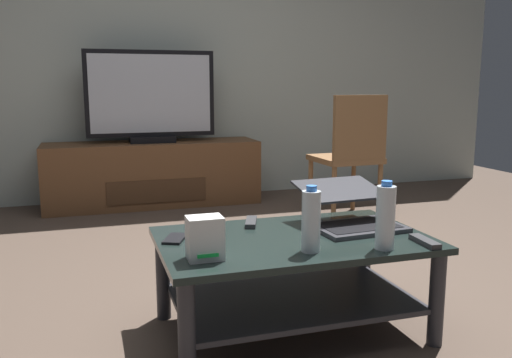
# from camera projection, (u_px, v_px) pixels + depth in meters

# --- Properties ---
(ground_plane) EXTENTS (7.68, 7.68, 0.00)m
(ground_plane) POSITION_uv_depth(u_px,v_px,m) (268.00, 301.00, 2.51)
(ground_plane) COLOR #4C3D33
(back_wall) EXTENTS (6.40, 0.12, 2.80)m
(back_wall) POSITION_uv_depth(u_px,v_px,m) (174.00, 38.00, 4.67)
(back_wall) COLOR #A8B2A8
(back_wall) RESTS_ON ground
(coffee_table) EXTENTS (1.06, 0.66, 0.40)m
(coffee_table) POSITION_uv_depth(u_px,v_px,m) (293.00, 266.00, 2.16)
(coffee_table) COLOR black
(coffee_table) RESTS_ON ground
(media_cabinet) EXTENTS (1.75, 0.49, 0.53)m
(media_cabinet) POSITION_uv_depth(u_px,v_px,m) (153.00, 173.00, 4.49)
(media_cabinet) COLOR brown
(media_cabinet) RESTS_ON ground
(television) EXTENTS (1.04, 0.20, 0.74)m
(television) POSITION_uv_depth(u_px,v_px,m) (151.00, 98.00, 4.36)
(television) COLOR black
(television) RESTS_ON media_cabinet
(dining_chair) EXTENTS (0.46, 0.46, 0.93)m
(dining_chair) POSITION_uv_depth(u_px,v_px,m) (351.00, 151.00, 3.93)
(dining_chair) COLOR brown
(dining_chair) RESTS_ON ground
(laptop) EXTENTS (0.39, 0.44, 0.17)m
(laptop) POSITION_uv_depth(u_px,v_px,m) (350.00, 211.00, 2.29)
(laptop) COLOR #333338
(laptop) RESTS_ON coffee_table
(router_box) EXTENTS (0.12, 0.10, 0.15)m
(router_box) POSITION_uv_depth(u_px,v_px,m) (205.00, 238.00, 1.85)
(router_box) COLOR white
(router_box) RESTS_ON coffee_table
(water_bottle_near) EXTENTS (0.07, 0.07, 0.24)m
(water_bottle_near) POSITION_uv_depth(u_px,v_px,m) (311.00, 221.00, 1.93)
(water_bottle_near) COLOR silver
(water_bottle_near) RESTS_ON coffee_table
(water_bottle_far) EXTENTS (0.07, 0.07, 0.26)m
(water_bottle_far) POSITION_uv_depth(u_px,v_px,m) (385.00, 217.00, 1.96)
(water_bottle_far) COLOR silver
(water_bottle_far) RESTS_ON coffee_table
(cell_phone) EXTENTS (0.12, 0.16, 0.01)m
(cell_phone) POSITION_uv_depth(u_px,v_px,m) (175.00, 239.00, 2.10)
(cell_phone) COLOR black
(cell_phone) RESTS_ON coffee_table
(tv_remote) EXTENTS (0.05, 0.16, 0.02)m
(tv_remote) POSITION_uv_depth(u_px,v_px,m) (425.00, 241.00, 2.04)
(tv_remote) COLOR #2D2D30
(tv_remote) RESTS_ON coffee_table
(soundbar_remote) EXTENTS (0.10, 0.17, 0.02)m
(soundbar_remote) POSITION_uv_depth(u_px,v_px,m) (251.00, 222.00, 2.33)
(soundbar_remote) COLOR #2D2D30
(soundbar_remote) RESTS_ON coffee_table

